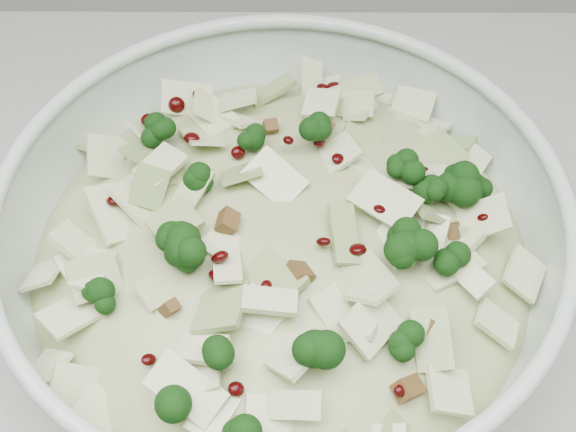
% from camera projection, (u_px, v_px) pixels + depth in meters
% --- Properties ---
extents(mixing_bowl, '(0.42, 0.42, 0.15)m').
position_uv_depth(mixing_bowl, '(281.00, 264.00, 0.54)').
color(mixing_bowl, silver).
rests_on(mixing_bowl, counter).
extents(salad, '(0.42, 0.42, 0.15)m').
position_uv_depth(salad, '(281.00, 244.00, 0.52)').
color(salad, '#A9B97F').
rests_on(salad, mixing_bowl).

